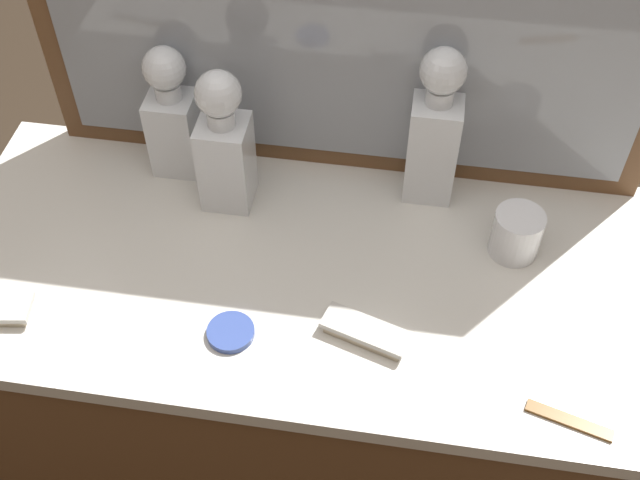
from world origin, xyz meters
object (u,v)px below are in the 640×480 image
(crystal_tumbler_left, at_px, (516,235))
(tortoiseshell_comb, at_px, (569,421))
(porcelain_dish, at_px, (231,332))
(crystal_decanter_far_left, at_px, (225,152))
(crystal_decanter_rear, at_px, (174,121))
(crystal_decanter_front, at_px, (434,138))
(silver_brush_right, at_px, (366,332))

(crystal_tumbler_left, xyz_separation_m, tortoiseshell_comb, (0.08, -0.33, -0.04))
(porcelain_dish, bearing_deg, tortoiseshell_comb, -8.04)
(crystal_decanter_far_left, relative_size, crystal_decanter_rear, 1.06)
(crystal_decanter_rear, bearing_deg, crystal_decanter_front, 0.70)
(crystal_decanter_front, relative_size, tortoiseshell_comb, 2.39)
(crystal_decanter_rear, bearing_deg, crystal_tumbler_left, -11.01)
(crystal_decanter_far_left, relative_size, crystal_decanter_front, 0.91)
(crystal_decanter_rear, relative_size, crystal_tumbler_left, 3.05)
(crystal_decanter_front, relative_size, crystal_decanter_rear, 1.17)
(crystal_tumbler_left, xyz_separation_m, porcelain_dish, (-0.45, -0.25, -0.03))
(crystal_tumbler_left, bearing_deg, tortoiseshell_comb, -75.82)
(crystal_tumbler_left, bearing_deg, crystal_decanter_front, 140.85)
(porcelain_dish, bearing_deg, crystal_decanter_front, 52.76)
(porcelain_dish, xyz_separation_m, tortoiseshell_comb, (0.54, -0.08, -0.00))
(crystal_decanter_far_left, xyz_separation_m, porcelain_dish, (0.07, -0.31, -0.11))
(porcelain_dish, bearing_deg, silver_brush_right, 7.76)
(porcelain_dish, bearing_deg, crystal_tumbler_left, 29.28)
(crystal_decanter_front, xyz_separation_m, silver_brush_right, (-0.08, -0.36, -0.11))
(crystal_decanter_far_left, bearing_deg, crystal_decanter_front, 12.34)
(crystal_decanter_far_left, height_order, crystal_tumbler_left, crystal_decanter_far_left)
(crystal_decanter_far_left, height_order, crystal_decanter_front, crystal_decanter_front)
(crystal_decanter_rear, height_order, crystal_tumbler_left, crystal_decanter_rear)
(crystal_decanter_front, height_order, silver_brush_right, crystal_decanter_front)
(porcelain_dish, bearing_deg, crystal_decanter_rear, 116.45)
(crystal_tumbler_left, bearing_deg, crystal_decanter_rear, 168.99)
(crystal_decanter_front, xyz_separation_m, porcelain_dish, (-0.29, -0.38, -0.12))
(crystal_tumbler_left, bearing_deg, silver_brush_right, -136.46)
(crystal_decanter_front, bearing_deg, porcelain_dish, -127.24)
(crystal_tumbler_left, bearing_deg, crystal_decanter_far_left, 174.45)
(crystal_tumbler_left, height_order, tortoiseshell_comb, crystal_tumbler_left)
(crystal_decanter_far_left, bearing_deg, porcelain_dish, -76.75)
(crystal_decanter_far_left, height_order, porcelain_dish, crystal_decanter_far_left)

